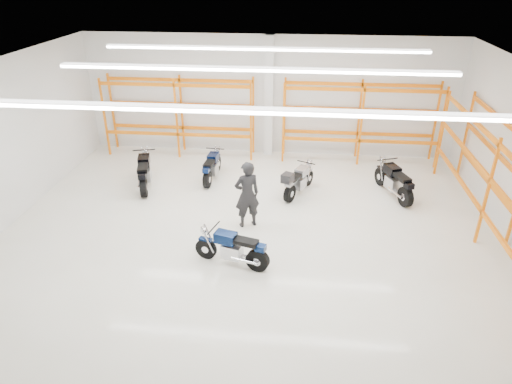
# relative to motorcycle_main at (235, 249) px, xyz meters

# --- Properties ---
(ground) EXTENTS (14.00, 14.00, 0.00)m
(ground) POSITION_rel_motorcycle_main_xyz_m (0.24, 1.68, -0.46)
(ground) COLOR beige
(ground) RESTS_ON ground
(room_shell) EXTENTS (14.02, 12.02, 4.51)m
(room_shell) POSITION_rel_motorcycle_main_xyz_m (0.24, 1.71, 2.83)
(room_shell) COLOR silver
(room_shell) RESTS_ON ground
(motorcycle_main) EXTENTS (1.95, 0.84, 0.98)m
(motorcycle_main) POSITION_rel_motorcycle_main_xyz_m (0.00, 0.00, 0.00)
(motorcycle_main) COLOR black
(motorcycle_main) RESTS_ON ground
(motorcycle_back_a) EXTENTS (0.88, 2.23, 1.11)m
(motorcycle_back_a) POSITION_rel_motorcycle_main_xyz_m (-3.62, 4.06, 0.06)
(motorcycle_back_a) COLOR black
(motorcycle_back_a) RESTS_ON ground
(motorcycle_back_b) EXTENTS (0.65, 1.97, 0.96)m
(motorcycle_back_b) POSITION_rel_motorcycle_main_xyz_m (-1.51, 4.86, -0.01)
(motorcycle_back_b) COLOR black
(motorcycle_back_b) RESTS_ON ground
(motorcycle_back_c) EXTENTS (1.07, 1.89, 1.03)m
(motorcycle_back_c) POSITION_rel_motorcycle_main_xyz_m (1.45, 3.98, 0.04)
(motorcycle_back_c) COLOR black
(motorcycle_back_c) RESTS_ON ground
(motorcycle_back_d) EXTENTS (1.00, 2.09, 1.07)m
(motorcycle_back_d) POSITION_rel_motorcycle_main_xyz_m (4.56, 4.22, 0.05)
(motorcycle_back_d) COLOR black
(motorcycle_back_d) RESTS_ON ground
(standing_man) EXTENTS (0.85, 0.73, 1.98)m
(standing_man) POSITION_rel_motorcycle_main_xyz_m (0.08, 1.95, 0.53)
(standing_man) COLOR black
(standing_man) RESTS_ON ground
(structural_column) EXTENTS (0.32, 0.32, 4.50)m
(structural_column) POSITION_rel_motorcycle_main_xyz_m (0.24, 7.50, 1.79)
(structural_column) COLOR white
(structural_column) RESTS_ON ground
(pallet_racking_back_left) EXTENTS (5.67, 0.87, 3.00)m
(pallet_racking_back_left) POSITION_rel_motorcycle_main_xyz_m (-3.16, 7.16, 1.33)
(pallet_racking_back_left) COLOR orange
(pallet_racking_back_left) RESTS_ON ground
(pallet_racking_back_right) EXTENTS (5.67, 0.87, 3.00)m
(pallet_racking_back_right) POSITION_rel_motorcycle_main_xyz_m (3.64, 7.16, 1.33)
(pallet_racking_back_right) COLOR orange
(pallet_racking_back_right) RESTS_ON ground
(pallet_racking_side) EXTENTS (0.87, 9.07, 3.00)m
(pallet_racking_side) POSITION_rel_motorcycle_main_xyz_m (6.72, 1.68, 1.36)
(pallet_racking_side) COLOR orange
(pallet_racking_side) RESTS_ON ground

